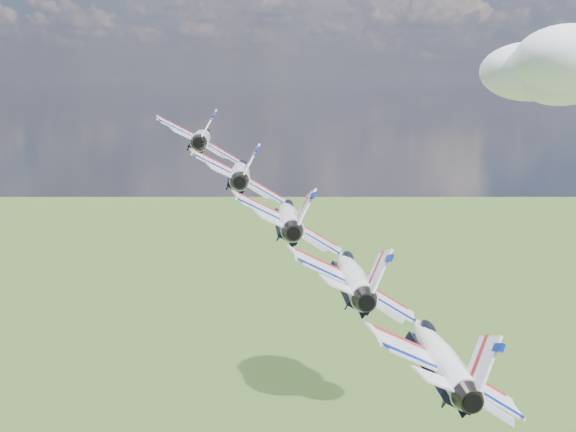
% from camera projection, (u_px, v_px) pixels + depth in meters
% --- Properties ---
extents(cloud_far, '(62.72, 49.28, 24.64)m').
position_uv_depth(cloud_far, '(571.00, 64.00, 253.26)').
color(cloud_far, white).
extents(jet_0, '(17.36, 20.47, 10.34)m').
position_uv_depth(jet_0, '(202.00, 137.00, 93.62)').
color(jet_0, white).
extents(jet_1, '(17.36, 20.47, 10.34)m').
position_uv_depth(jet_1, '(240.00, 172.00, 83.67)').
color(jet_1, white).
extents(jet_2, '(17.36, 20.47, 10.34)m').
position_uv_depth(jet_2, '(288.00, 216.00, 73.71)').
color(jet_2, white).
extents(jet_3, '(17.36, 20.47, 10.34)m').
position_uv_depth(jet_3, '(351.00, 274.00, 63.75)').
color(jet_3, white).
extents(jet_4, '(17.36, 20.47, 10.34)m').
position_uv_depth(jet_4, '(437.00, 353.00, 53.79)').
color(jet_4, silver).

